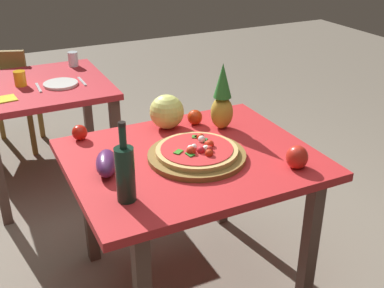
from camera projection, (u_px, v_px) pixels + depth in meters
ground_plane at (191, 280)px, 2.56m from camera, size 10.00×10.00×0.00m
display_table at (191, 173)px, 2.27m from camera, size 1.12×0.92×0.75m
background_table at (44, 100)px, 3.20m from camera, size 0.84×0.86×0.75m
dining_chair at (7, 94)px, 3.73m from camera, size 0.52×0.52×0.85m
pizza_board at (197, 156)px, 2.20m from camera, size 0.45×0.45×0.02m
pizza at (197, 150)px, 2.19m from camera, size 0.38×0.38×0.06m
wine_bottle at (125, 172)px, 1.84m from camera, size 0.08×0.08×0.33m
pineapple_left at (222, 100)px, 2.44m from camera, size 0.12×0.12×0.35m
melon at (167, 112)px, 2.47m from camera, size 0.18×0.18×0.18m
bell_pepper at (297, 157)px, 2.11m from camera, size 0.10×0.10×0.11m
eggplant at (106, 163)px, 2.07m from camera, size 0.15×0.22×0.09m
tomato_near_board at (195, 117)px, 2.54m from camera, size 0.08×0.08×0.08m
tomato_at_corner at (80, 133)px, 2.37m from camera, size 0.08×0.08×0.08m
drinking_glass_juice at (20, 79)px, 3.08m from camera, size 0.08×0.08×0.10m
drinking_glass_water at (73, 59)px, 3.47m from camera, size 0.07×0.07×0.10m
dinner_plate at (61, 84)px, 3.11m from camera, size 0.22×0.22×0.02m
fork_utensil at (38, 88)px, 3.06m from camera, size 0.02×0.18×0.01m
knife_utensil at (82, 81)px, 3.17m from camera, size 0.02×0.18×0.01m
napkin_folded at (4, 99)px, 2.88m from camera, size 0.15×0.13×0.01m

